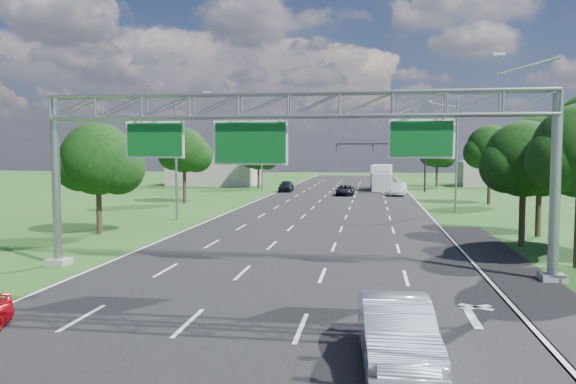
% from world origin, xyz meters
% --- Properties ---
extents(ground, '(220.00, 220.00, 0.00)m').
position_xyz_m(ground, '(0.00, 30.00, 0.00)').
color(ground, '#1A4715').
rests_on(ground, ground).
extents(road, '(18.00, 180.00, 0.02)m').
position_xyz_m(road, '(0.00, 30.00, 0.00)').
color(road, black).
rests_on(road, ground).
extents(road_flare, '(3.00, 30.00, 0.02)m').
position_xyz_m(road_flare, '(10.20, 14.00, 0.00)').
color(road_flare, black).
rests_on(road_flare, ground).
extents(sign_gantry, '(23.50, 1.00, 9.56)m').
position_xyz_m(sign_gantry, '(0.33, 12.00, 6.89)').
color(sign_gantry, gray).
rests_on(sign_gantry, ground).
extents(traffic_signal, '(12.21, 0.24, 7.00)m').
position_xyz_m(traffic_signal, '(7.48, 65.00, 5.17)').
color(traffic_signal, black).
rests_on(traffic_signal, ground).
extents(streetlight_l_near, '(2.97, 0.22, 10.16)m').
position_xyz_m(streetlight_l_near, '(-11.30, 30.00, 5.58)').
color(streetlight_l_near, gray).
rests_on(streetlight_l_near, ground).
extents(streetlight_l_far, '(2.97, 0.22, 10.16)m').
position_xyz_m(streetlight_l_far, '(-11.30, 65.00, 5.58)').
color(streetlight_l_far, gray).
rests_on(streetlight_l_far, ground).
extents(streetlight_r_mid, '(2.97, 0.22, 10.16)m').
position_xyz_m(streetlight_r_mid, '(11.30, 40.00, 5.58)').
color(streetlight_r_mid, gray).
rests_on(streetlight_r_mid, ground).
extents(tree_verge_la, '(5.76, 4.80, 7.40)m').
position_xyz_m(tree_verge_la, '(-13.92, 22.04, 4.76)').
color(tree_verge_la, '#2D2116').
rests_on(tree_verge_la, ground).
extents(tree_verge_lb, '(5.76, 4.80, 8.06)m').
position_xyz_m(tree_verge_lb, '(-15.92, 45.04, 5.41)').
color(tree_verge_lb, '#2D2116').
rests_on(tree_verge_lb, ground).
extents(tree_verge_lc, '(5.76, 4.80, 7.62)m').
position_xyz_m(tree_verge_lc, '(-12.92, 70.04, 4.98)').
color(tree_verge_lc, '#2D2116').
rests_on(tree_verge_lc, ground).
extents(tree_verge_rd, '(5.76, 4.80, 8.28)m').
position_xyz_m(tree_verge_rd, '(16.08, 48.04, 5.63)').
color(tree_verge_rd, '#2D2116').
rests_on(tree_verge_rd, ground).
extents(tree_verge_re, '(5.76, 4.80, 7.84)m').
position_xyz_m(tree_verge_re, '(14.08, 78.04, 5.20)').
color(tree_verge_re, '#2D2116').
rests_on(tree_verge_re, ground).
extents(building_left, '(14.00, 10.00, 5.00)m').
position_xyz_m(building_left, '(-22.00, 78.00, 2.50)').
color(building_left, '#A19587').
rests_on(building_left, ground).
extents(building_right, '(12.00, 9.00, 4.00)m').
position_xyz_m(building_right, '(24.00, 82.00, 2.00)').
color(building_right, '#A19587').
rests_on(building_right, ground).
extents(silver_sedan, '(2.12, 5.17, 1.66)m').
position_xyz_m(silver_sedan, '(4.58, 1.53, 0.83)').
color(silver_sedan, silver).
rests_on(silver_sedan, ground).
extents(car_queue_b, '(2.19, 4.71, 1.31)m').
position_xyz_m(car_queue_b, '(0.58, 58.26, 0.65)').
color(car_queue_b, black).
rests_on(car_queue_b, ground).
extents(car_queue_c, '(1.99, 4.64, 1.56)m').
position_xyz_m(car_queue_c, '(-7.80, 63.63, 0.78)').
color(car_queue_c, black).
rests_on(car_queue_c, ground).
extents(car_queue_d, '(2.41, 5.20, 1.65)m').
position_xyz_m(car_queue_d, '(7.25, 58.98, 0.82)').
color(car_queue_d, silver).
rests_on(car_queue_d, ground).
extents(box_truck, '(3.27, 9.73, 3.62)m').
position_xyz_m(box_truck, '(5.31, 69.55, 1.74)').
color(box_truck, beige).
rests_on(box_truck, ground).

